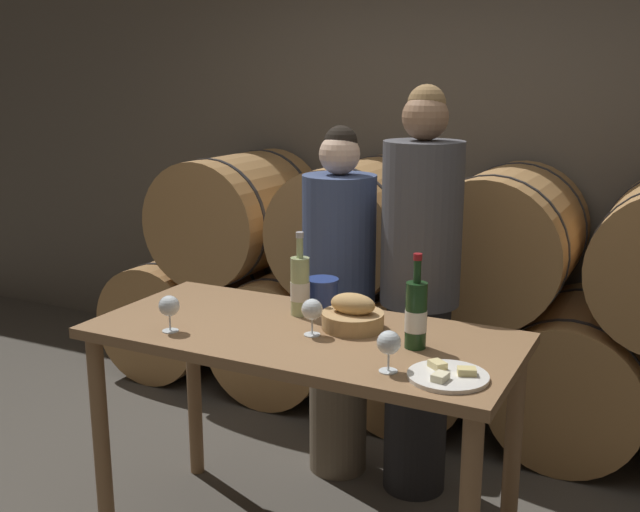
# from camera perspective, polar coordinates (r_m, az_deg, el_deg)

# --- Properties ---
(stone_wall_back) EXTENTS (10.00, 0.12, 3.20)m
(stone_wall_back) POSITION_cam_1_polar(r_m,az_deg,el_deg) (4.46, 10.90, 10.55)
(stone_wall_back) COLOR #60594F
(stone_wall_back) RESTS_ON ground_plane
(barrel_stack) EXTENTS (3.92, 0.89, 1.38)m
(barrel_stack) POSITION_cam_1_polar(r_m,az_deg,el_deg) (4.09, 8.12, -3.19)
(barrel_stack) COLOR #A87A47
(barrel_stack) RESTS_ON ground_plane
(tasting_table) EXTENTS (1.57, 0.72, 0.91)m
(tasting_table) POSITION_cam_1_polar(r_m,az_deg,el_deg) (2.79, -1.35, -8.17)
(tasting_table) COLOR olive
(tasting_table) RESTS_ON ground_plane
(person_left) EXTENTS (0.33, 0.33, 1.61)m
(person_left) POSITION_cam_1_polar(r_m,az_deg,el_deg) (3.39, 1.43, -3.57)
(person_left) COLOR #756651
(person_left) RESTS_ON ground_plane
(person_right) EXTENTS (0.34, 0.34, 1.78)m
(person_right) POSITION_cam_1_polar(r_m,az_deg,el_deg) (3.22, 7.60, -2.82)
(person_right) COLOR #232326
(person_right) RESTS_ON ground_plane
(wine_bottle_red) EXTENTS (0.08, 0.08, 0.33)m
(wine_bottle_red) POSITION_cam_1_polar(r_m,az_deg,el_deg) (2.57, 7.33, -4.46)
(wine_bottle_red) COLOR #193819
(wine_bottle_red) RESTS_ON tasting_table
(wine_bottle_white) EXTENTS (0.08, 0.08, 0.33)m
(wine_bottle_white) POSITION_cam_1_polar(r_m,az_deg,el_deg) (2.90, -1.53, -2.28)
(wine_bottle_white) COLOR #ADBC7F
(wine_bottle_white) RESTS_ON tasting_table
(blue_crock) EXTENTS (0.13, 0.13, 0.13)m
(blue_crock) POSITION_cam_1_polar(r_m,az_deg,el_deg) (2.98, 0.17, -2.80)
(blue_crock) COLOR navy
(blue_crock) RESTS_ON tasting_table
(bread_basket) EXTENTS (0.23, 0.23, 0.13)m
(bread_basket) POSITION_cam_1_polar(r_m,az_deg,el_deg) (2.76, 2.52, -4.55)
(bread_basket) COLOR tan
(bread_basket) RESTS_ON tasting_table
(cheese_plate) EXTENTS (0.25, 0.25, 0.04)m
(cheese_plate) POSITION_cam_1_polar(r_m,az_deg,el_deg) (2.36, 9.72, -8.96)
(cheese_plate) COLOR white
(cheese_plate) RESTS_ON tasting_table
(wine_glass_far_left) EXTENTS (0.08, 0.08, 0.14)m
(wine_glass_far_left) POSITION_cam_1_polar(r_m,az_deg,el_deg) (2.77, -11.42, -3.81)
(wine_glass_far_left) COLOR white
(wine_glass_far_left) RESTS_ON tasting_table
(wine_glass_left) EXTENTS (0.08, 0.08, 0.14)m
(wine_glass_left) POSITION_cam_1_polar(r_m,az_deg,el_deg) (2.67, -0.61, -4.15)
(wine_glass_left) COLOR white
(wine_glass_left) RESTS_ON tasting_table
(wine_glass_center) EXTENTS (0.08, 0.08, 0.14)m
(wine_glass_center) POSITION_cam_1_polar(r_m,az_deg,el_deg) (2.36, 5.27, -6.66)
(wine_glass_center) COLOR white
(wine_glass_center) RESTS_ON tasting_table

